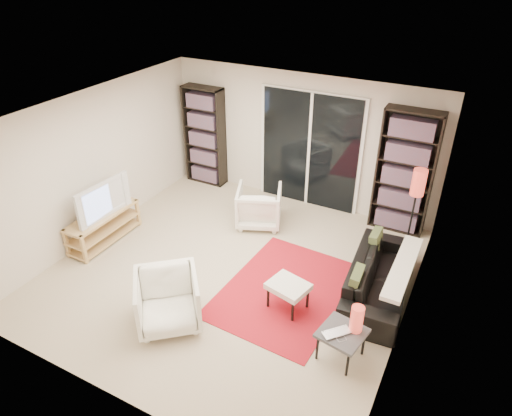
# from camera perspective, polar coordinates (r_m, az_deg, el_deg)

# --- Properties ---
(floor) EXTENTS (5.00, 5.00, 0.00)m
(floor) POSITION_cam_1_polar(r_m,az_deg,el_deg) (6.95, -3.00, -7.75)
(floor) COLOR beige
(floor) RESTS_ON ground
(wall_back) EXTENTS (5.00, 0.02, 2.40)m
(wall_back) POSITION_cam_1_polar(r_m,az_deg,el_deg) (8.31, 5.58, 8.45)
(wall_back) COLOR beige
(wall_back) RESTS_ON ground
(wall_front) EXTENTS (5.00, 0.02, 2.40)m
(wall_front) POSITION_cam_1_polar(r_m,az_deg,el_deg) (4.73, -19.23, -12.55)
(wall_front) COLOR beige
(wall_front) RESTS_ON ground
(wall_left) EXTENTS (0.02, 5.00, 2.40)m
(wall_left) POSITION_cam_1_polar(r_m,az_deg,el_deg) (7.74, -19.51, 5.08)
(wall_left) COLOR beige
(wall_left) RESTS_ON ground
(wall_right) EXTENTS (0.02, 5.00, 2.40)m
(wall_right) POSITION_cam_1_polar(r_m,az_deg,el_deg) (5.61, 19.39, -5.04)
(wall_right) COLOR beige
(wall_right) RESTS_ON ground
(ceiling) EXTENTS (5.00, 5.00, 0.02)m
(ceiling) POSITION_cam_1_polar(r_m,az_deg,el_deg) (5.78, -3.65, 11.27)
(ceiling) COLOR white
(ceiling) RESTS_ON wall_back
(sliding_door) EXTENTS (1.92, 0.08, 2.16)m
(sliding_door) POSITION_cam_1_polar(r_m,az_deg,el_deg) (8.26, 6.72, 7.14)
(sliding_door) COLOR white
(sliding_door) RESTS_ON ground
(bookshelf_left) EXTENTS (0.80, 0.30, 1.95)m
(bookshelf_left) POSITION_cam_1_polar(r_m,az_deg,el_deg) (9.11, -6.42, 8.91)
(bookshelf_left) COLOR black
(bookshelf_left) RESTS_ON ground
(bookshelf_right) EXTENTS (0.90, 0.30, 2.10)m
(bookshelf_right) POSITION_cam_1_polar(r_m,az_deg,el_deg) (7.77, 18.08, 4.20)
(bookshelf_right) COLOR black
(bookshelf_right) RESTS_ON ground
(tv_stand) EXTENTS (0.42, 1.31, 0.50)m
(tv_stand) POSITION_cam_1_polar(r_m,az_deg,el_deg) (7.85, -18.47, -2.21)
(tv_stand) COLOR tan
(tv_stand) RESTS_ON floor
(tv) EXTENTS (0.21, 1.04, 0.59)m
(tv) POSITION_cam_1_polar(r_m,az_deg,el_deg) (7.57, -19.01, 1.16)
(tv) COLOR black
(tv) RESTS_ON tv_stand
(rug) EXTENTS (1.71, 2.24, 0.01)m
(rug) POSITION_cam_1_polar(r_m,az_deg,el_deg) (6.59, 3.74, -10.24)
(rug) COLOR #B01421
(rug) RESTS_ON floor
(sofa) EXTENTS (0.91, 2.00, 0.57)m
(sofa) POSITION_cam_1_polar(r_m,az_deg,el_deg) (6.59, 15.22, -8.35)
(sofa) COLOR black
(sofa) RESTS_ON floor
(armchair_back) EXTENTS (0.97, 0.99, 0.69)m
(armchair_back) POSITION_cam_1_polar(r_m,az_deg,el_deg) (7.84, 0.37, 0.25)
(armchair_back) COLOR white
(armchair_back) RESTS_ON floor
(armchair_front) EXTENTS (1.11, 1.11, 0.73)m
(armchair_front) POSITION_cam_1_polar(r_m,az_deg,el_deg) (5.99, -10.96, -11.28)
(armchair_front) COLOR white
(armchair_front) RESTS_ON floor
(ottoman) EXTENTS (0.59, 0.52, 0.40)m
(ottoman) POSITION_cam_1_polar(r_m,az_deg,el_deg) (6.12, 4.06, -9.88)
(ottoman) COLOR white
(ottoman) RESTS_ON floor
(side_table) EXTENTS (0.58, 0.58, 0.40)m
(side_table) POSITION_cam_1_polar(r_m,az_deg,el_deg) (5.57, 10.70, -15.28)
(side_table) COLOR #424247
(side_table) RESTS_ON floor
(laptop) EXTENTS (0.38, 0.39, 0.03)m
(laptop) POSITION_cam_1_polar(r_m,az_deg,el_deg) (5.47, 10.29, -15.43)
(laptop) COLOR silver
(laptop) RESTS_ON side_table
(table_lamp) EXTENTS (0.15, 0.15, 0.34)m
(table_lamp) POSITION_cam_1_polar(r_m,az_deg,el_deg) (5.48, 12.49, -13.36)
(table_lamp) COLOR red
(table_lamp) RESTS_ON side_table
(floor_lamp) EXTENTS (0.22, 0.22, 1.48)m
(floor_lamp) POSITION_cam_1_polar(r_m,az_deg,el_deg) (7.05, 19.48, 2.03)
(floor_lamp) COLOR black
(floor_lamp) RESTS_ON floor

